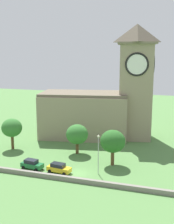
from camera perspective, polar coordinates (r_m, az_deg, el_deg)
name	(u,v)px	position (r m, az deg, el deg)	size (l,w,h in m)	color
ground_plane	(99,149)	(69.92, 2.38, -7.39)	(200.00, 200.00, 0.00)	#517F42
church	(103,102)	(78.50, 3.23, 1.94)	(31.89, 16.86, 30.12)	gray
quay_barrier	(71,179)	(53.20, -3.17, -13.14)	(49.80, 0.70, 0.86)	gray
car_green	(32,164)	(59.28, -10.86, -10.12)	(4.65, 2.51, 1.92)	#1E6B38
car_yellow	(59,168)	(56.70, -5.61, -10.99)	(4.87, 2.48, 1.91)	gold
streetlamp_west_mid	(98,149)	(54.60, 2.26, -7.26)	(0.44, 0.44, 7.66)	#9EA0A5
tree_riverside_west	(12,128)	(71.00, -14.68, -3.07)	(4.89, 4.89, 7.47)	brown
tree_by_tower	(77,134)	(65.74, -1.98, -4.46)	(5.03, 5.03, 6.85)	brown
tree_riverside_east	(113,141)	(59.11, 5.13, -5.83)	(5.16, 5.16, 7.42)	brown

